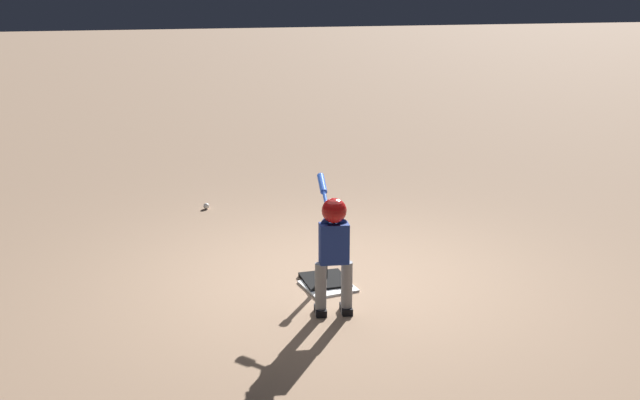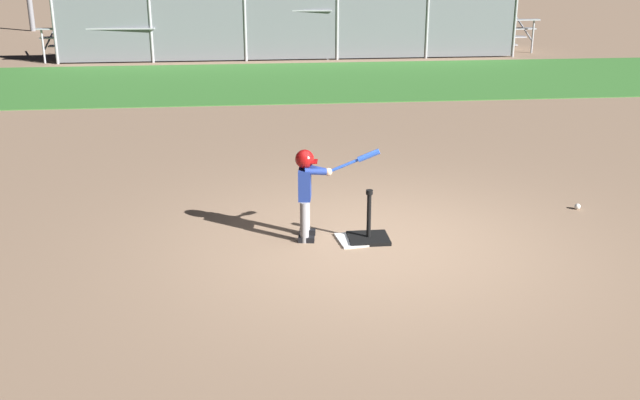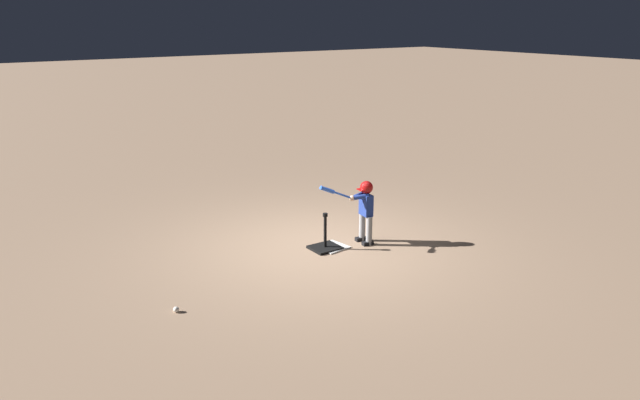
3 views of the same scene
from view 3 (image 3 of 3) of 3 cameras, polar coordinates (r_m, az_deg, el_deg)
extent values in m
plane|color=#93755B|center=(9.90, -0.21, -4.35)|extent=(90.00, 90.00, 0.00)
cube|color=white|center=(9.89, 1.06, -4.31)|extent=(0.49, 0.49, 0.02)
cube|color=black|center=(9.83, 0.47, -4.39)|extent=(0.45, 0.41, 0.04)
cylinder|color=black|center=(9.74, 0.48, -2.90)|extent=(0.05, 0.05, 0.50)
cylinder|color=black|center=(9.65, 0.48, -1.37)|extent=(0.08, 0.08, 0.05)
cylinder|color=gray|center=(9.96, 4.51, -2.84)|extent=(0.11, 0.11, 0.47)
cube|color=black|center=(10.02, 4.39, -3.96)|extent=(0.19, 0.11, 0.06)
cylinder|color=gray|center=(10.14, 3.87, -2.47)|extent=(0.11, 0.11, 0.47)
cube|color=black|center=(10.20, 3.75, -3.56)|extent=(0.19, 0.11, 0.06)
cube|color=navy|center=(9.92, 4.24, -0.44)|extent=(0.17, 0.26, 0.35)
sphere|color=#DBB293|center=(9.85, 4.27, 1.09)|extent=(0.18, 0.18, 0.18)
sphere|color=maroon|center=(9.84, 4.27, 1.15)|extent=(0.21, 0.21, 0.21)
cube|color=maroon|center=(9.81, 3.83, 0.94)|extent=(0.13, 0.17, 0.01)
cylinder|color=navy|center=(9.78, 3.72, 0.28)|extent=(0.28, 0.18, 0.10)
cylinder|color=navy|center=(9.85, 3.49, 0.40)|extent=(0.29, 0.11, 0.10)
sphere|color=#DBB293|center=(9.76, 2.94, 0.16)|extent=(0.09, 0.09, 0.09)
cylinder|color=blue|center=(9.60, 1.56, 0.63)|extent=(0.54, 0.11, 0.26)
cylinder|color=blue|center=(9.51, 0.65, 0.94)|extent=(0.26, 0.10, 0.16)
cylinder|color=black|center=(9.77, 3.03, 0.13)|extent=(0.04, 0.05, 0.05)
sphere|color=white|center=(8.04, -13.01, -9.73)|extent=(0.07, 0.07, 0.07)
camera|label=1|loc=(12.89, 30.16, 10.67)|focal=42.00mm
camera|label=2|loc=(16.57, -11.33, 15.02)|focal=42.00mm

